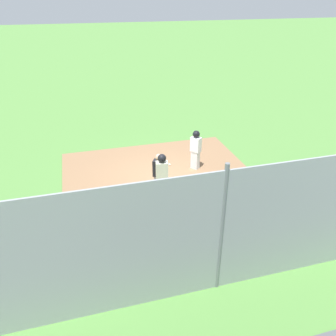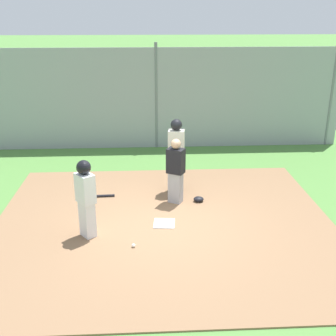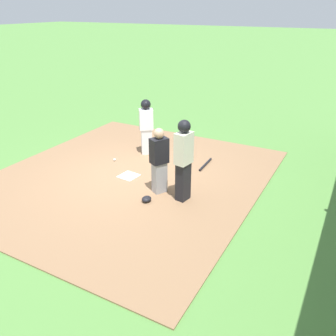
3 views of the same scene
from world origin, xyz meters
The scene contains 9 objects.
ground_plane centered at (0.00, 0.00, 0.00)m, with size 140.00×140.00×0.00m, color #51843D.
dirt_infield centered at (0.00, 0.00, 0.01)m, with size 7.20×6.40×0.03m, color #896647.
home_plate centered at (0.00, 0.00, 0.04)m, with size 0.44×0.44×0.02m, color white.
catcher centered at (-0.32, -1.09, 0.82)m, with size 0.46×0.41×1.54m.
umpire centered at (-0.37, -1.72, 1.01)m, with size 0.42×0.32×1.84m.
runner centered at (1.54, 0.41, 0.94)m, with size 0.44×0.46×1.60m.
baseball_bat centered at (1.56, -1.45, 0.06)m, with size 0.06×0.06×0.85m, color black.
catcher_mask centered at (-0.86, -1.07, 0.09)m, with size 0.24×0.20×0.12m, color black.
baseball centered at (0.63, 0.91, 0.07)m, with size 0.07×0.07×0.07m, color white.
Camera 3 is at (-6.65, -4.78, 3.99)m, focal length 38.03 mm.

